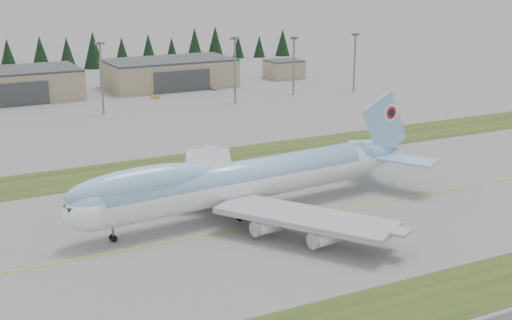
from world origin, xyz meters
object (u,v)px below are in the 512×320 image
hangar_center (9,85)px  boeing_747_freighter (239,181)px  hangar_right (170,73)px  service_vehicle_c (214,90)px  service_vehicle_b (155,98)px

hangar_center → boeing_747_freighter: bearing=-82.1°
hangar_center → hangar_right: (60.00, 0.00, 0.00)m
service_vehicle_c → boeing_747_freighter: bearing=-131.0°
boeing_747_freighter → hangar_center: (-19.89, 142.73, -1.40)m
hangar_center → service_vehicle_b: hangar_center is taller
hangar_right → service_vehicle_b: 24.94m
boeing_747_freighter → service_vehicle_c: 138.53m
boeing_747_freighter → hangar_right: bearing=69.4°
hangar_right → service_vehicle_b: (-13.42, -20.33, -5.39)m
hangar_center → hangar_right: same height
hangar_center → service_vehicle_c: size_ratio=12.18×
boeing_747_freighter → service_vehicle_b: 125.46m
hangar_right → service_vehicle_c: hangar_right is taller
boeing_747_freighter → service_vehicle_b: size_ratio=23.41×
hangar_center → hangar_right: size_ratio=1.00×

